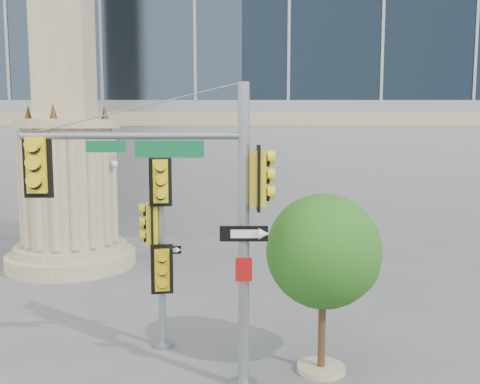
{
  "coord_description": "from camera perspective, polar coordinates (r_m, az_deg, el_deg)",
  "views": [
    {
      "loc": [
        -0.15,
        -9.34,
        4.82
      ],
      "look_at": [
        -0.12,
        2.0,
        3.46
      ],
      "focal_mm": 40.0,
      "sensor_mm": 36.0,
      "label": 1
    }
  ],
  "objects": [
    {
      "name": "monument",
      "position": [
        19.26,
        -18.06,
        8.61
      ],
      "size": [
        4.4,
        4.4,
        16.6
      ],
      "color": "tan",
      "rests_on": "ground"
    },
    {
      "name": "main_signal_pole",
      "position": [
        9.6,
        -5.66,
        -1.19
      ],
      "size": [
        4.36,
        0.52,
        5.62
      ],
      "rotation": [
        0.0,
        0.0,
        0.0
      ],
      "color": "slate",
      "rests_on": "ground"
    },
    {
      "name": "secondary_signal_pole",
      "position": [
        11.59,
        -8.63,
        -4.58
      ],
      "size": [
        0.78,
        0.57,
        4.32
      ],
      "rotation": [
        0.0,
        0.0,
        0.17
      ],
      "color": "slate",
      "rests_on": "ground"
    },
    {
      "name": "street_tree",
      "position": [
        10.6,
        9.09,
        -6.73
      ],
      "size": [
        2.29,
        2.23,
        3.56
      ],
      "color": "tan",
      "rests_on": "ground"
    }
  ]
}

